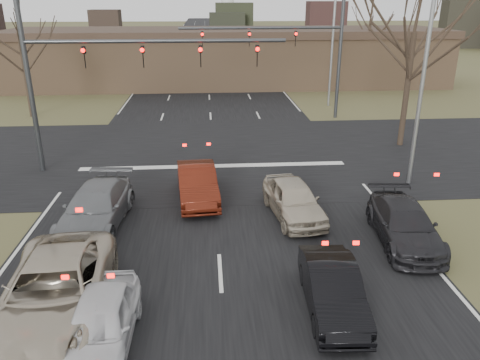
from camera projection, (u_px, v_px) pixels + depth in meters
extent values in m
plane|color=#4A4C28|center=(224.00, 338.00, 11.84)|extent=(360.00, 360.00, 0.00)
cube|color=black|center=(207.00, 58.00, 67.62)|extent=(14.00, 300.00, 0.02)
cube|color=black|center=(213.00, 154.00, 25.78)|extent=(200.00, 14.00, 0.02)
cube|color=#856447|center=(228.00, 60.00, 46.48)|extent=(42.00, 10.00, 4.60)
cube|color=#38281E|center=(228.00, 33.00, 45.52)|extent=(42.40, 10.40, 0.70)
cylinder|color=#383A3D|center=(31.00, 91.00, 21.90)|extent=(0.24, 0.24, 8.00)
cylinder|color=#383A3D|center=(157.00, 41.00, 21.51)|extent=(12.00, 0.18, 0.18)
imported|color=black|center=(85.00, 57.00, 21.54)|extent=(0.16, 0.20, 1.00)
imported|color=black|center=(143.00, 57.00, 21.72)|extent=(0.16, 0.20, 1.00)
imported|color=black|center=(201.00, 56.00, 21.90)|extent=(0.16, 0.20, 1.00)
imported|color=black|center=(257.00, 56.00, 22.09)|extent=(0.16, 0.20, 1.00)
cylinder|color=#383A3D|center=(339.00, 61.00, 32.39)|extent=(0.24, 0.24, 8.00)
cylinder|color=#383A3D|center=(261.00, 28.00, 31.22)|extent=(11.00, 0.18, 0.18)
imported|color=black|center=(295.00, 39.00, 31.64)|extent=(0.16, 0.20, 1.00)
imported|color=black|center=(249.00, 39.00, 31.42)|extent=(0.16, 0.20, 1.00)
imported|color=black|center=(202.00, 39.00, 31.21)|extent=(0.16, 0.20, 1.00)
cylinder|color=gray|center=(424.00, 74.00, 19.95)|extent=(0.18, 0.18, 10.00)
cylinder|color=gray|center=(333.00, 41.00, 35.78)|extent=(0.18, 0.18, 10.00)
cylinder|color=black|center=(407.00, 91.00, 26.33)|extent=(0.32, 0.32, 6.33)
cylinder|color=black|center=(27.00, 80.00, 33.25)|extent=(0.32, 0.32, 5.23)
cylinder|color=black|center=(366.00, 61.00, 44.51)|extent=(0.32, 0.32, 4.95)
imported|color=#B9AC96|center=(55.00, 291.00, 12.36)|extent=(3.02, 5.96, 1.62)
imported|color=silver|center=(100.00, 323.00, 11.32)|extent=(1.66, 3.98, 1.35)
imported|color=black|center=(332.00, 289.00, 12.72)|extent=(1.60, 4.03, 1.30)
imported|color=black|center=(404.00, 224.00, 16.31)|extent=(2.33, 4.81, 1.35)
imported|color=slate|center=(96.00, 207.00, 17.49)|extent=(2.49, 5.26, 1.48)
imported|color=#4C160A|center=(197.00, 183.00, 19.76)|extent=(1.95, 4.59, 1.47)
imported|color=#BEB19A|center=(293.00, 199.00, 18.21)|extent=(2.25, 4.43, 1.45)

